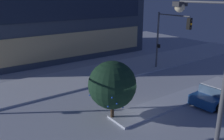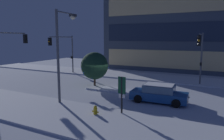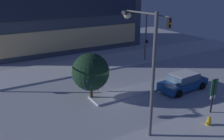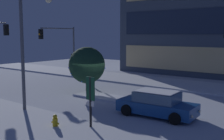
# 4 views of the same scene
# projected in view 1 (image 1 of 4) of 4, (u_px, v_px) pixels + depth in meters

# --- Properties ---
(ground) EXTENTS (52.00, 52.00, 0.00)m
(ground) POSITION_uv_depth(u_px,v_px,m) (127.00, 116.00, 15.61)
(ground) COLOR silver
(curb_strip_far) EXTENTS (52.00, 5.20, 0.14)m
(curb_strip_far) POSITION_uv_depth(u_px,v_px,m) (71.00, 80.00, 21.89)
(curb_strip_far) COLOR silver
(curb_strip_far) RESTS_ON ground
(median_strip) EXTENTS (9.00, 1.80, 0.14)m
(median_strip) POSITION_uv_depth(u_px,v_px,m) (167.00, 104.00, 17.15)
(median_strip) COLOR silver
(median_strip) RESTS_ON ground
(car_near) EXTENTS (4.69, 2.25, 1.49)m
(car_near) POSITION_uv_depth(u_px,v_px,m) (218.00, 93.00, 17.41)
(car_near) COLOR #19478C
(car_near) RESTS_ON ground
(traffic_light_corner_far_right) EXTENTS (0.32, 4.05, 5.78)m
(traffic_light_corner_far_right) POSITION_uv_depth(u_px,v_px,m) (170.00, 32.00, 23.09)
(traffic_light_corner_far_right) COLOR #565960
(traffic_light_corner_far_right) RESTS_ON ground
(street_lamp_arched) EXTENTS (0.61, 2.62, 7.36)m
(street_lamp_arched) POSITION_uv_depth(u_px,v_px,m) (209.00, 65.00, 9.67)
(street_lamp_arched) COLOR #565960
(street_lamp_arched) RESTS_ON ground
(decorated_tree_median) EXTENTS (2.93, 2.93, 3.75)m
(decorated_tree_median) POSITION_uv_depth(u_px,v_px,m) (112.00, 85.00, 14.53)
(decorated_tree_median) COLOR #473323
(decorated_tree_median) RESTS_ON ground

